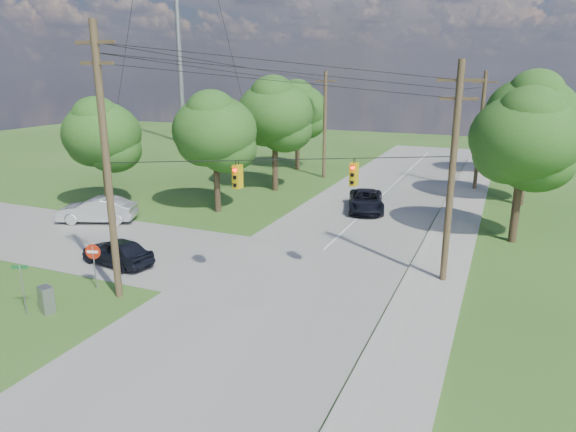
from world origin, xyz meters
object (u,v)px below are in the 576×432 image
at_px(car_cross_silver, 97,210).
at_px(control_cabinet, 46,300).
at_px(pole_ne, 452,172).
at_px(car_cross_dark, 117,252).
at_px(pole_north_e, 480,131).
at_px(pole_sw, 106,162).
at_px(car_main_north, 366,201).
at_px(pole_north_w, 325,124).
at_px(do_not_enter_sign, 93,256).

distance_m(car_cross_silver, control_cabinet, 13.86).
distance_m(pole_ne, car_cross_dark, 17.47).
height_order(pole_north_e, car_cross_silver, pole_north_e).
relative_size(pole_sw, pole_north_e, 1.20).
relative_size(pole_sw, control_cabinet, 10.20).
bearing_deg(control_cabinet, pole_sw, 78.82).
bearing_deg(car_cross_silver, car_main_north, 99.90).
distance_m(pole_north_w, control_cabinet, 32.48).
distance_m(pole_north_e, control_cabinet, 35.83).
distance_m(pole_north_e, do_not_enter_sign, 33.18).
bearing_deg(pole_sw, car_cross_silver, 136.83).
bearing_deg(pole_north_w, control_cabinet, -92.26).
relative_size(car_cross_silver, car_main_north, 0.96).
bearing_deg(do_not_enter_sign, pole_north_e, 45.84).
bearing_deg(pole_ne, pole_sw, -150.62).
bearing_deg(pole_sw, pole_north_w, 90.77).
distance_m(car_main_north, control_cabinet, 23.10).
relative_size(pole_north_w, car_main_north, 1.86).
relative_size(car_cross_dark, do_not_enter_sign, 1.93).
bearing_deg(pole_north_e, car_cross_dark, -121.42).
distance_m(pole_sw, do_not_enter_sign, 4.86).
bearing_deg(pole_north_e, do_not_enter_sign, -117.17).
bearing_deg(control_cabinet, pole_ne, 55.93).
bearing_deg(control_cabinet, pole_north_e, 86.91).
bearing_deg(pole_north_w, pole_ne, -57.71).
relative_size(car_main_north, control_cabinet, 4.56).
bearing_deg(pole_sw, control_cabinet, -123.37).
distance_m(pole_sw, car_cross_dark, 6.82).
bearing_deg(pole_sw, pole_ne, 29.38).
relative_size(car_cross_silver, control_cabinet, 4.40).
bearing_deg(do_not_enter_sign, control_cabinet, -109.14).
bearing_deg(car_cross_dark, pole_ne, 115.40).
relative_size(pole_ne, control_cabinet, 8.93).
height_order(pole_sw, pole_north_e, pole_sw).
height_order(pole_ne, car_cross_silver, pole_ne).
bearing_deg(do_not_enter_sign, pole_north_w, 70.74).
bearing_deg(pole_sw, car_cross_dark, 131.34).
height_order(pole_north_w, control_cabinet, pole_north_w).
bearing_deg(car_cross_dark, control_cabinet, 20.22).
relative_size(pole_ne, pole_north_w, 1.05).
height_order(car_cross_dark, do_not_enter_sign, do_not_enter_sign).
bearing_deg(pole_north_e, pole_sw, -114.52).
xyz_separation_m(control_cabinet, do_not_enter_sign, (0.10, 2.78, 1.05)).
height_order(car_cross_dark, control_cabinet, car_cross_dark).
xyz_separation_m(pole_north_w, car_cross_silver, (-9.09, -20.70, -4.24)).
xyz_separation_m(pole_north_e, pole_north_w, (-13.90, 0.00, 0.00)).
height_order(pole_ne, pole_north_e, pole_ne).
bearing_deg(car_main_north, car_cross_silver, -163.73).
xyz_separation_m(pole_ne, pole_north_w, (-13.90, 22.00, -0.34)).
bearing_deg(control_cabinet, car_main_north, 91.23).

